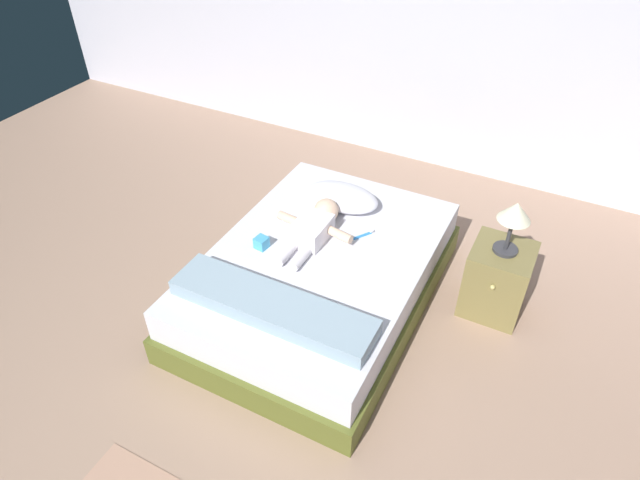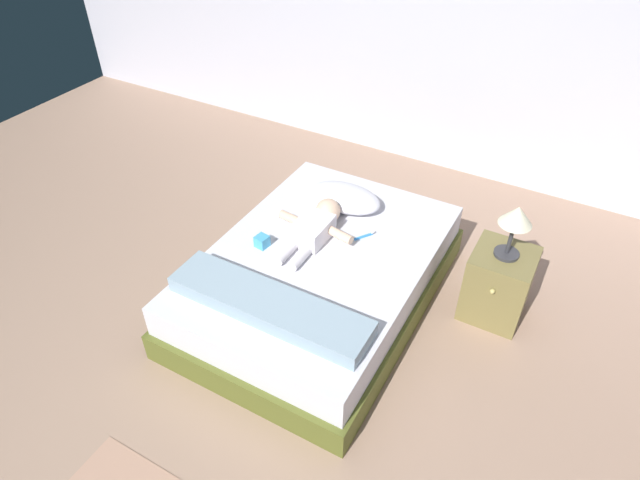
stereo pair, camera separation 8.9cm
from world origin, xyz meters
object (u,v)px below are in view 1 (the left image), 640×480
(toothbrush, at_px, (364,235))
(lamp, at_px, (515,216))
(pillow, at_px, (342,197))
(baby, at_px, (314,227))
(bed, at_px, (320,277))
(nightstand, at_px, (497,280))
(toy_block, at_px, (262,243))

(toothbrush, relative_size, lamp, 0.37)
(pillow, relative_size, baby, 0.82)
(bed, xyz_separation_m, toothbrush, (0.17, 0.28, 0.21))
(bed, relative_size, nightstand, 3.90)
(pillow, distance_m, baby, 0.38)
(toy_block, bearing_deg, bed, 19.04)
(toothbrush, distance_m, toy_block, 0.65)
(pillow, relative_size, lamp, 1.46)
(bed, distance_m, pillow, 0.59)
(toy_block, bearing_deg, pillow, 68.69)
(bed, relative_size, toy_block, 22.01)
(toothbrush, xyz_separation_m, lamp, (0.83, 0.16, 0.33))
(bed, height_order, toothbrush, toothbrush)
(bed, distance_m, lamp, 1.22)
(pillow, distance_m, lamp, 1.14)
(bed, xyz_separation_m, baby, (-0.11, 0.14, 0.27))
(baby, height_order, toothbrush, baby)
(nightstand, relative_size, lamp, 1.37)
(baby, relative_size, toy_block, 7.35)
(toothbrush, relative_size, nightstand, 0.27)
(pillow, bearing_deg, lamp, -4.03)
(nightstand, bearing_deg, toothbrush, -168.96)
(pillow, height_order, toy_block, pillow)
(toothbrush, xyz_separation_m, toy_block, (-0.52, -0.39, 0.03))
(pillow, distance_m, toothbrush, 0.37)
(baby, height_order, lamp, lamp)
(pillow, bearing_deg, toothbrush, -41.84)
(pillow, relative_size, toothbrush, 3.94)
(pillow, xyz_separation_m, nightstand, (1.10, -0.08, -0.23))
(pillow, bearing_deg, bed, -79.45)
(bed, relative_size, pillow, 3.65)
(bed, bearing_deg, toy_block, -160.96)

